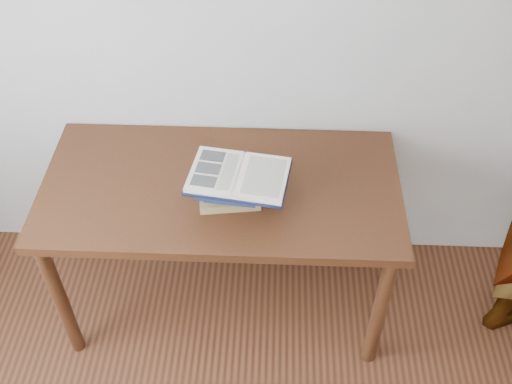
{
  "coord_description": "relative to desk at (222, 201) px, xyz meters",
  "views": [
    {
      "loc": [
        0.1,
        -0.32,
        2.46
      ],
      "look_at": [
        0.04,
        1.2,
        0.92
      ],
      "focal_mm": 42.0,
      "sensor_mm": 36.0,
      "label": 1
    }
  ],
  "objects": [
    {
      "name": "book_stack",
      "position": [
        0.05,
        -0.07,
        0.16
      ],
      "size": [
        0.27,
        0.21,
        0.13
      ],
      "color": "olive",
      "rests_on": "desk"
    },
    {
      "name": "desk",
      "position": [
        0.0,
        0.0,
        0.0
      ],
      "size": [
        1.45,
        0.72,
        0.77
      ],
      "color": "#451F11",
      "rests_on": "ground"
    },
    {
      "name": "open_book",
      "position": [
        0.08,
        -0.09,
        0.24
      ],
      "size": [
        0.4,
        0.31,
        0.03
      ],
      "rotation": [
        0.0,
        0.0,
        -0.15
      ],
      "color": "black",
      "rests_on": "book_stack"
    }
  ]
}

